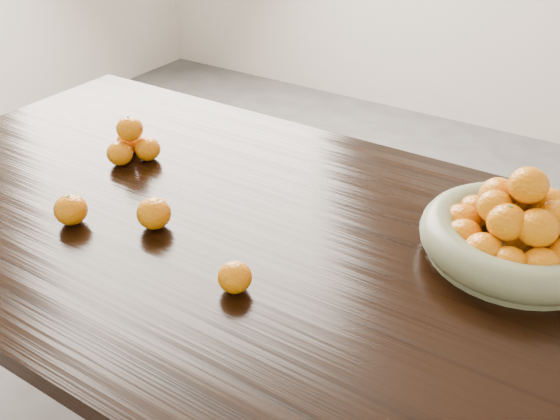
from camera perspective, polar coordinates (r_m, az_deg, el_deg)
The scene contains 6 objects.
dining_table at distance 1.29m, azimuth -0.06°, elevation -5.85°, with size 2.00×1.00×0.75m.
fruit_bowl at distance 1.24m, azimuth 20.92°, elevation -2.04°, with size 0.36×0.36×0.18m.
orange_pyramid at distance 1.56m, azimuth -13.41°, elevation 6.00°, with size 0.13×0.12×0.11m.
loose_orange_0 at distance 1.34m, azimuth -18.59°, elevation 0.03°, with size 0.07×0.07×0.06m, color orange.
loose_orange_1 at distance 1.28m, azimuth -11.46°, elevation -0.30°, with size 0.07×0.07×0.06m, color orange.
loose_orange_2 at distance 1.09m, azimuth -4.16°, elevation -6.15°, with size 0.06×0.06×0.06m, color orange.
Camera 1 is at (0.56, -0.86, 1.44)m, focal length 40.00 mm.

